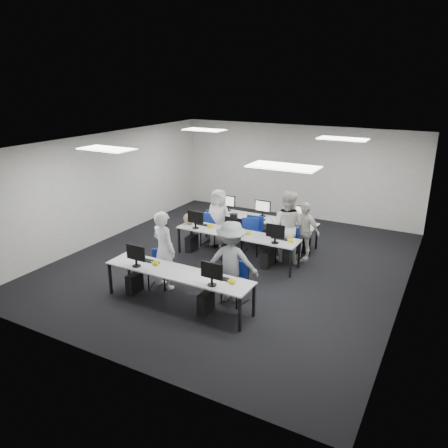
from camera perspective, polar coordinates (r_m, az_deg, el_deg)
The scene contains 23 objects.
room at distance 10.50m, azimuth 1.22°, elevation 2.43°, with size 9.00×9.02×3.00m.
ceiling_panels at distance 10.19m, azimuth 1.28°, elevation 10.48°, with size 5.20×4.60×0.02m.
desk_front at distance 8.87m, azimuth -6.05°, elevation -6.51°, with size 3.20×0.70×0.73m.
desk_mid at distance 10.93m, azimuth 1.68°, elevation -1.44°, with size 3.20×0.70×0.73m.
desk_back at distance 12.12m, azimuth 4.69°, elevation 0.57°, with size 3.20×0.70×0.73m.
equipment_front at distance 9.09m, azimuth -7.06°, elevation -8.14°, with size 2.51×0.41×1.19m.
equipment_mid at distance 11.11m, azimuth 0.74°, elevation -2.87°, with size 2.91×0.41×1.19m.
equipment_back at distance 12.17m, azimuth 5.51°, elevation -0.99°, with size 2.91×0.41×1.19m.
chair_0 at distance 9.84m, azimuth -8.43°, elevation -6.69°, with size 0.52×0.54×0.82m.
chair_1 at distance 9.09m, azimuth 1.46°, elevation -8.60°, with size 0.48×0.51×0.86m.
chair_2 at distance 12.10m, azimuth -1.69°, elevation -1.36°, with size 0.51×0.54×0.93m.
chair_3 at distance 11.55m, azimuth 3.74°, elevation -2.33°, with size 0.52×0.56×0.96m.
chair_4 at distance 11.03m, azimuth 8.23°, elevation -3.64°, with size 0.47×0.51×0.90m.
chair_5 at distance 12.21m, azimuth -1.37°, elevation -1.19°, with size 0.46×0.50×0.92m.
chair_6 at distance 11.74m, azimuth 3.50°, elevation -1.97°, with size 0.63×0.65×0.96m.
chair_7 at distance 11.36m, azimuth 8.18°, elevation -2.86°, with size 0.50×0.54×0.96m.
handbag at distance 11.58m, azimuth -4.64°, elevation 0.68°, with size 0.34×0.22×0.28m, color olive.
student_0 at distance 9.56m, azimuth -7.86°, elevation -3.37°, with size 0.64×0.42×1.75m, color silver.
student_1 at distance 10.94m, azimuth 8.22°, elevation -0.31°, with size 0.89×0.69×1.82m, color silver.
student_2 at distance 11.89m, azimuth -0.69°, elevation 0.83°, with size 0.77×0.50×1.58m, color silver.
student_3 at distance 11.17m, azimuth 10.34°, elevation -0.91°, with size 0.88×0.37×1.50m, color silver.
photographer at distance 8.93m, azimuth 0.98°, elevation -4.94°, with size 1.11×0.64×1.72m, color slate.
dslr_camera at distance 8.77m, azimuth 1.29°, elevation 1.03°, with size 0.14×0.18×0.10m, color black.
Camera 1 is at (4.64, -8.95, 4.44)m, focal length 35.00 mm.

